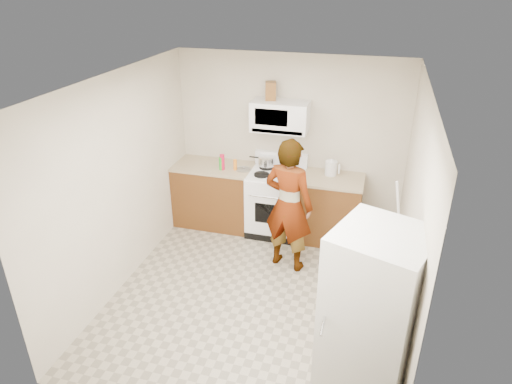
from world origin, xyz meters
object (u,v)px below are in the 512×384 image
(fridge, at_px, (372,322))
(kettle, at_px, (331,168))
(gas_range, at_px, (276,201))
(microwave, at_px, (280,116))
(saucepan, at_px, (267,161))
(person, at_px, (289,205))

(fridge, height_order, kettle, fridge)
(gas_range, relative_size, fridge, 0.66)
(gas_range, bearing_deg, fridge, -61.51)
(fridge, bearing_deg, kettle, 124.07)
(microwave, distance_m, fridge, 3.20)
(saucepan, bearing_deg, microwave, -11.35)
(microwave, xyz_separation_m, saucepan, (-0.19, 0.04, -0.68))
(gas_range, relative_size, saucepan, 4.84)
(microwave, height_order, fridge, microwave)
(fridge, relative_size, kettle, 8.67)
(gas_range, relative_size, kettle, 5.76)
(gas_range, bearing_deg, kettle, 9.55)
(kettle, xyz_separation_m, saucepan, (-0.91, 0.04, -0.02))
(person, bearing_deg, kettle, -99.58)
(person, xyz_separation_m, fridge, (1.08, -1.82, -0.01))
(microwave, xyz_separation_m, person, (0.33, -0.92, -0.84))
(person, bearing_deg, fridge, 134.42)
(microwave, height_order, saucepan, microwave)
(gas_range, relative_size, microwave, 1.49)
(fridge, xyz_separation_m, saucepan, (-1.60, 2.78, 0.17))
(microwave, distance_m, kettle, 0.99)
(kettle, bearing_deg, microwave, -162.64)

